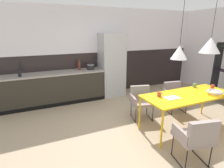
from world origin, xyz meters
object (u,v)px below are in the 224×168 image
at_px(pendant_lamp_over_table_far, 210,45).
at_px(mug_wide_latte, 195,85).
at_px(bottle_wine_green, 79,66).
at_px(fruit_bowl, 215,92).
at_px(armchair_near_window, 141,98).
at_px(bottle_oil_tall, 19,73).
at_px(armchair_corner_seat, 197,135).
at_px(mug_white_ceramic, 159,94).
at_px(dining_table, 188,97).
at_px(pendant_lamp_over_table_near, 179,52).
at_px(refrigerator_column, 112,65).
at_px(open_book, 172,98).
at_px(armchair_by_stool, 174,93).
at_px(cooking_pot, 91,67).
at_px(mug_dark_espresso, 213,87).

bearing_deg(pendant_lamp_over_table_far, mug_wide_latte, 70.37).
bearing_deg(bottle_wine_green, fruit_bowl, -54.20).
bearing_deg(armchair_near_window, bottle_oil_tall, -18.16).
xyz_separation_m(armchair_corner_seat, mug_white_ceramic, (0.10, 1.02, 0.29)).
height_order(armchair_corner_seat, mug_wide_latte, mug_wide_latte).
height_order(dining_table, armchair_corner_seat, armchair_corner_seat).
height_order(dining_table, bottle_oil_tall, bottle_oil_tall).
height_order(bottle_oil_tall, pendant_lamp_over_table_near, pendant_lamp_over_table_near).
bearing_deg(refrigerator_column, armchair_near_window, -90.44).
bearing_deg(armchair_near_window, pendant_lamp_over_table_far, 152.83).
distance_m(open_book, pendant_lamp_over_table_near, 0.86).
bearing_deg(bottle_wine_green, mug_white_ceramic, -69.01).
bearing_deg(dining_table, armchair_by_stool, 63.21).
height_order(refrigerator_column, armchair_near_window, refrigerator_column).
distance_m(mug_wide_latte, bottle_wine_green, 3.11).
bearing_deg(refrigerator_column, pendant_lamp_over_table_near, -85.88).
bearing_deg(refrigerator_column, bottle_oil_tall, -177.22).
bearing_deg(mug_wide_latte, dining_table, -148.32).
distance_m(open_book, pendant_lamp_over_table_far, 1.26).
bearing_deg(open_book, bottle_wine_green, 112.96).
relative_size(mug_white_ceramic, pendant_lamp_over_table_near, 0.10).
distance_m(fruit_bowl, cooking_pot, 3.26).
height_order(armchair_corner_seat, fruit_bowl, fruit_bowl).
distance_m(refrigerator_column, pendant_lamp_over_table_far, 2.85).
height_order(armchair_corner_seat, mug_dark_espresso, mug_dark_espresso).
height_order(mug_dark_espresso, cooking_pot, cooking_pot).
relative_size(armchair_corner_seat, pendant_lamp_over_table_near, 0.71).
xyz_separation_m(mug_wide_latte, pendant_lamp_over_table_far, (-0.12, -0.33, 0.92)).
height_order(mug_white_ceramic, mug_wide_latte, mug_white_ceramic).
relative_size(armchair_near_window, pendant_lamp_over_table_far, 0.71).
xyz_separation_m(armchair_corner_seat, armchair_near_window, (0.13, 1.69, -0.03)).
distance_m(armchair_near_window, mug_dark_espresso, 1.58).
bearing_deg(pendant_lamp_over_table_far, armchair_by_stool, 87.99).
bearing_deg(mug_dark_espresso, armchair_by_stool, 116.02).
distance_m(armchair_near_window, cooking_pot, 1.92).
bearing_deg(mug_dark_espresso, fruit_bowl, -136.90).
relative_size(open_book, bottle_oil_tall, 1.00).
relative_size(armchair_near_window, open_book, 2.69).
height_order(armchair_near_window, open_book, open_book).
height_order(bottle_oil_tall, pendant_lamp_over_table_far, pendant_lamp_over_table_far).
distance_m(mug_white_ceramic, cooking_pot, 2.50).
relative_size(mug_wide_latte, bottle_wine_green, 0.39).
relative_size(mug_white_ceramic, bottle_oil_tall, 0.42).
distance_m(cooking_pot, bottle_wine_green, 0.33).
bearing_deg(armchair_corner_seat, dining_table, 62.97).
height_order(refrigerator_column, armchair_by_stool, refrigerator_column).
height_order(bottle_oil_tall, bottle_wine_green, bottle_wine_green).
relative_size(armchair_corner_seat, armchair_near_window, 1.07).
distance_m(dining_table, bottle_oil_tall, 3.97).
height_order(mug_white_ceramic, pendant_lamp_over_table_near, pendant_lamp_over_table_near).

